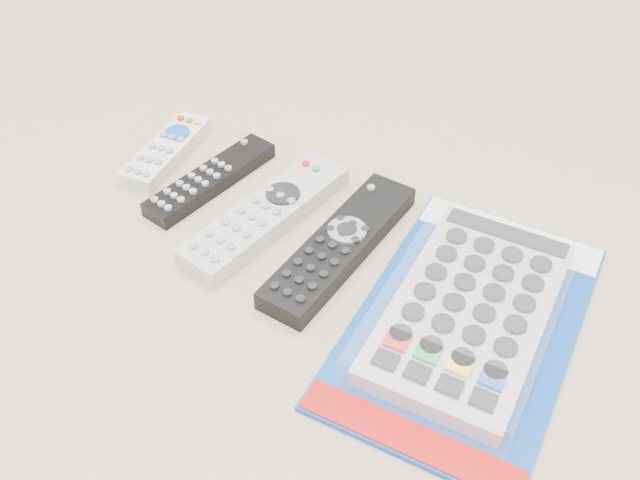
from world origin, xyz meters
The scene contains 5 objects.
remote_small_grey centered at (-0.22, 0.03, 0.01)m, with size 0.06×0.15×0.02m.
remote_slim_black centered at (-0.14, 0.01, 0.01)m, with size 0.07×0.18×0.02m.
remote_silver_dvd centered at (-0.05, -0.01, 0.01)m, with size 0.09×0.23×0.03m.
remote_large_black centered at (0.04, -0.01, 0.01)m, with size 0.07×0.23×0.02m.
jumbo_remote_packaged centered at (0.19, -0.03, 0.02)m, with size 0.20×0.32×0.04m.
Camera 1 is at (0.29, -0.48, 0.51)m, focal length 40.00 mm.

